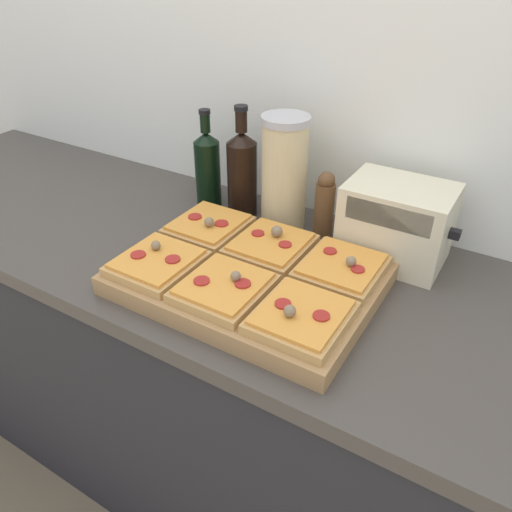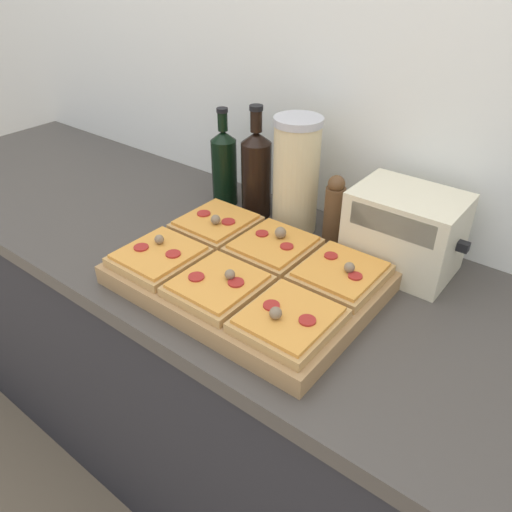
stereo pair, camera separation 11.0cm
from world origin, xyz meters
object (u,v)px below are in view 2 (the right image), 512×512
grain_jar_tall (296,176)px  toaster_oven (404,231)px  olive_oil_bottle (224,166)px  wine_bottle (256,172)px  pepper_mill (334,210)px  cutting_board (248,278)px

grain_jar_tall → toaster_oven: 0.30m
olive_oil_bottle → toaster_oven: (0.54, -0.00, -0.02)m
wine_bottle → pepper_mill: wine_bottle is taller
olive_oil_bottle → wine_bottle: (0.11, 0.00, 0.01)m
cutting_board → toaster_oven: bearing=50.5°
olive_oil_bottle → toaster_oven: bearing=-0.1°
cutting_board → wine_bottle: bearing=124.9°
olive_oil_bottle → pepper_mill: size_ratio=1.53×
cutting_board → wine_bottle: size_ratio=1.80×
toaster_oven → olive_oil_bottle: bearing=179.9°
wine_bottle → grain_jar_tall: 0.13m
pepper_mill → toaster_oven: 0.18m
pepper_mill → olive_oil_bottle: bearing=180.0°
olive_oil_bottle → grain_jar_tall: grain_jar_tall is taller
wine_bottle → grain_jar_tall: bearing=-0.0°
pepper_mill → toaster_oven: (0.18, -0.00, 0.01)m
olive_oil_bottle → pepper_mill: (0.36, 0.00, -0.02)m
toaster_oven → wine_bottle: bearing=179.9°
pepper_mill → grain_jar_tall: bearing=180.0°
wine_bottle → olive_oil_bottle: bearing=-180.0°
cutting_board → grain_jar_tall: size_ratio=1.84×
wine_bottle → pepper_mill: size_ratio=1.68×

